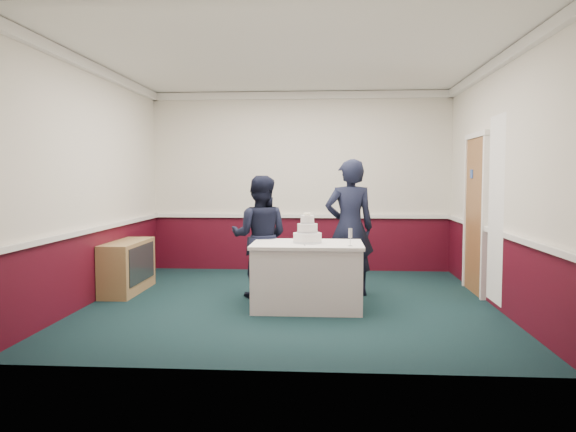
# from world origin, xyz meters

# --- Properties ---
(ground) EXTENTS (5.00, 5.00, 0.00)m
(ground) POSITION_xyz_m (0.00, 0.00, 0.00)
(ground) COLOR #132A2F
(ground) RESTS_ON ground
(room_shell) EXTENTS (5.00, 5.00, 3.00)m
(room_shell) POSITION_xyz_m (0.08, 0.61, 1.97)
(room_shell) COLOR silver
(room_shell) RESTS_ON ground
(sideboard) EXTENTS (0.41, 1.20, 0.70)m
(sideboard) POSITION_xyz_m (-2.28, 0.50, 0.35)
(sideboard) COLOR #A0844E
(sideboard) RESTS_ON ground
(cake_table) EXTENTS (1.32, 0.92, 0.79)m
(cake_table) POSITION_xyz_m (0.22, -0.27, 0.40)
(cake_table) COLOR white
(cake_table) RESTS_ON ground
(wedding_cake) EXTENTS (0.35, 0.35, 0.36)m
(wedding_cake) POSITION_xyz_m (0.22, -0.27, 0.90)
(wedding_cake) COLOR white
(wedding_cake) RESTS_ON cake_table
(cake_knife) EXTENTS (0.04, 0.22, 0.00)m
(cake_knife) POSITION_xyz_m (0.19, -0.47, 0.79)
(cake_knife) COLOR silver
(cake_knife) RESTS_ON cake_table
(champagne_flute) EXTENTS (0.05, 0.05, 0.21)m
(champagne_flute) POSITION_xyz_m (0.72, -0.55, 0.93)
(champagne_flute) COLOR silver
(champagne_flute) RESTS_ON cake_table
(person_man) EXTENTS (0.81, 0.65, 1.60)m
(person_man) POSITION_xyz_m (-0.43, 0.32, 0.80)
(person_man) COLOR black
(person_man) RESTS_ON ground
(person_woman) EXTENTS (0.73, 0.54, 1.81)m
(person_woman) POSITION_xyz_m (0.75, 0.52, 0.91)
(person_woman) COLOR black
(person_woman) RESTS_ON ground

